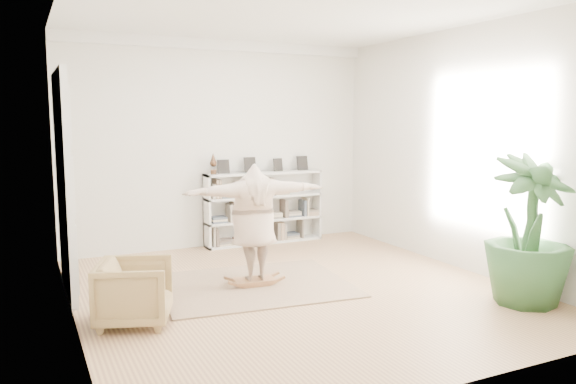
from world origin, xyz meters
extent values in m
plane|color=#996E4F|center=(0.00, 0.00, 0.00)|extent=(6.00, 6.00, 0.00)
plane|color=silver|center=(0.00, 3.00, 1.80)|extent=(5.50, 0.00, 5.50)
plane|color=silver|center=(0.00, -3.00, 1.80)|extent=(5.50, 0.00, 5.50)
plane|color=silver|center=(-2.75, 0.00, 1.80)|extent=(0.00, 6.00, 6.00)
plane|color=silver|center=(2.75, 0.00, 1.80)|extent=(0.00, 6.00, 6.00)
plane|color=white|center=(0.00, 0.00, 3.60)|extent=(6.00, 6.00, 0.00)
cube|color=white|center=(0.00, 2.94, 3.51)|extent=(5.50, 0.12, 0.18)
cube|color=white|center=(-2.71, 1.30, 1.40)|extent=(0.08, 1.78, 2.92)
cube|color=silver|center=(-2.69, 0.90, 1.40)|extent=(0.06, 0.78, 2.80)
cube|color=silver|center=(-2.69, 1.70, 1.40)|extent=(0.06, 0.78, 2.80)
cube|color=silver|center=(-0.33, 2.81, 0.65)|extent=(0.04, 0.35, 1.30)
cube|color=silver|center=(1.83, 2.81, 0.65)|extent=(0.04, 0.35, 1.30)
cube|color=silver|center=(0.75, 2.96, 0.65)|extent=(2.20, 0.04, 1.30)
cube|color=silver|center=(0.75, 2.81, 0.02)|extent=(2.20, 0.35, 0.04)
cube|color=silver|center=(0.75, 2.81, 0.43)|extent=(2.20, 0.35, 0.04)
cube|color=silver|center=(0.75, 2.81, 0.86)|extent=(2.20, 0.35, 0.04)
cube|color=silver|center=(0.75, 2.81, 1.28)|extent=(2.20, 0.35, 0.04)
cube|color=black|center=(0.00, 2.85, 1.42)|extent=(0.18, 0.07, 0.24)
cube|color=black|center=(0.50, 2.85, 1.42)|extent=(0.18, 0.07, 0.24)
cube|color=black|center=(1.05, 2.85, 1.42)|extent=(0.18, 0.07, 0.24)
cube|color=black|center=(1.55, 2.85, 1.42)|extent=(0.18, 0.07, 0.24)
imported|color=tan|center=(-2.15, -0.33, 0.36)|extent=(1.00, 0.98, 0.71)
cube|color=tan|center=(-0.42, 0.41, 0.01)|extent=(2.69, 2.24, 0.02)
cube|color=#8F5B39|center=(-0.42, 0.41, 0.08)|extent=(0.57, 0.38, 0.03)
cube|color=#8F5B39|center=(-0.42, 0.41, 0.04)|extent=(0.37, 0.09, 0.04)
cube|color=#8F5B39|center=(-0.42, 0.41, 0.04)|extent=(0.37, 0.09, 0.04)
cube|color=#8F5B39|center=(-0.42, 0.41, 0.08)|extent=(0.22, 0.08, 0.11)
cube|color=#8F5B39|center=(-0.42, 0.41, 0.08)|extent=(0.22, 0.08, 0.11)
imported|color=#CCAF99|center=(-0.42, 0.41, 0.92)|extent=(1.97, 0.71, 1.57)
imported|color=#2D582C|center=(2.30, -1.70, 0.92)|extent=(1.09, 1.09, 1.83)
camera|label=1|loc=(-3.21, -6.45, 2.25)|focal=35.00mm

